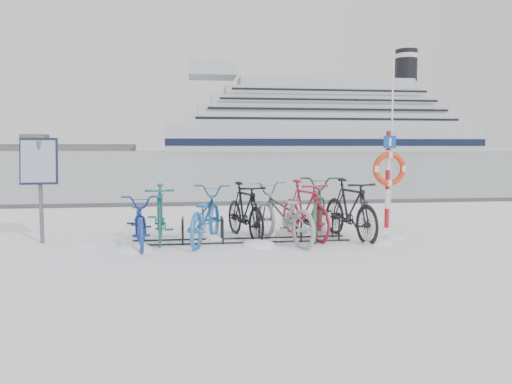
# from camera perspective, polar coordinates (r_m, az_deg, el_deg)

# --- Properties ---
(ground) EXTENTS (900.00, 900.00, 0.00)m
(ground) POSITION_cam_1_polar(r_m,az_deg,el_deg) (9.30, -1.66, -5.66)
(ground) COLOR white
(ground) RESTS_ON ground
(ice_sheet) EXTENTS (400.00, 298.00, 0.02)m
(ice_sheet) POSITION_cam_1_polar(r_m,az_deg,el_deg) (164.10, -7.16, 4.46)
(ice_sheet) COLOR #A9B7BF
(ice_sheet) RESTS_ON ground
(quay_edge) EXTENTS (400.00, 0.25, 0.10)m
(quay_edge) POSITION_cam_1_polar(r_m,az_deg,el_deg) (15.11, -3.92, -1.31)
(quay_edge) COLOR #3F3F42
(quay_edge) RESTS_ON ground
(bike_rack) EXTENTS (4.00, 0.48, 0.46)m
(bike_rack) POSITION_cam_1_polar(r_m,az_deg,el_deg) (9.26, -1.66, -4.56)
(bike_rack) COLOR black
(bike_rack) RESTS_ON ground
(info_board) EXTENTS (0.67, 0.33, 1.91)m
(info_board) POSITION_cam_1_polar(r_m,az_deg,el_deg) (9.75, -23.54, 2.57)
(info_board) COLOR #595B5E
(info_board) RESTS_ON ground
(lifebuoy_station) EXTENTS (0.73, 0.22, 3.80)m
(lifebuoy_station) POSITION_cam_1_polar(r_m,az_deg,el_deg) (11.04, 14.97, 2.55)
(lifebuoy_station) COLOR #B20E1B
(lifebuoy_station) RESTS_ON ground
(cruise_ferry) EXTENTS (134.92, 25.45, 44.33)m
(cruise_ferry) POSITION_cam_1_polar(r_m,az_deg,el_deg) (219.50, 7.56, 7.76)
(cruise_ferry) COLOR silver
(cruise_ferry) RESTS_ON ground
(bike_0) EXTENTS (0.90, 1.94, 0.98)m
(bike_0) POSITION_cam_1_polar(r_m,az_deg,el_deg) (9.10, -13.09, -2.91)
(bike_0) COLOR #193995
(bike_0) RESTS_ON ground
(bike_1) EXTENTS (0.59, 1.84, 1.09)m
(bike_1) POSITION_cam_1_polar(r_m,az_deg,el_deg) (9.48, -10.89, -2.20)
(bike_1) COLOR #166253
(bike_1) RESTS_ON ground
(bike_2) EXTENTS (1.22, 2.15, 1.07)m
(bike_2) POSITION_cam_1_polar(r_m,az_deg,el_deg) (9.20, -5.85, -2.43)
(bike_2) COLOR #246BB7
(bike_2) RESTS_ON ground
(bike_3) EXTENTS (0.99, 1.92, 1.11)m
(bike_3) POSITION_cam_1_polar(r_m,az_deg,el_deg) (9.59, -1.28, -1.97)
(bike_3) COLOR black
(bike_3) RESTS_ON ground
(bike_4) EXTENTS (1.40, 2.27, 1.13)m
(bike_4) POSITION_cam_1_polar(r_m,az_deg,el_deg) (9.17, 3.03, -2.25)
(bike_4) COLOR gray
(bike_4) RESTS_ON ground
(bike_5) EXTENTS (1.02, 1.99, 1.15)m
(bike_5) POSITION_cam_1_polar(r_m,az_deg,el_deg) (9.68, 5.58, -1.80)
(bike_5) COLOR #AA1D39
(bike_5) RESTS_ON ground
(bike_6) EXTENTS (1.41, 2.36, 1.17)m
(bike_6) POSITION_cam_1_polar(r_m,az_deg,el_deg) (9.90, 6.98, -1.61)
(bike_6) COLOR #2A5438
(bike_6) RESTS_ON ground
(bike_7) EXTENTS (0.95, 2.05, 1.19)m
(bike_7) POSITION_cam_1_polar(r_m,az_deg,el_deg) (9.68, 10.69, -1.76)
(bike_7) COLOR black
(bike_7) RESTS_ON ground
(snow_drifts) EXTENTS (6.04, 1.90, 0.22)m
(snow_drifts) POSITION_cam_1_polar(r_m,az_deg,el_deg) (9.12, 0.19, -5.86)
(snow_drifts) COLOR white
(snow_drifts) RESTS_ON ground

